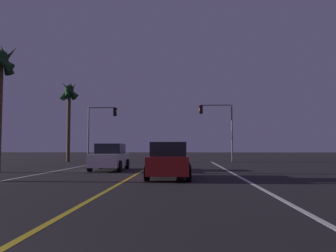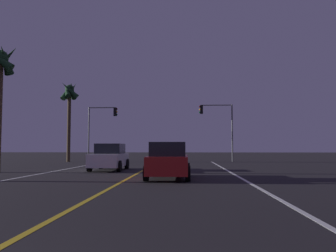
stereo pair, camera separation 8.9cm
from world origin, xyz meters
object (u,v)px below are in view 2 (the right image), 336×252
(car_oncoming, at_px, (110,157))
(palm_tree_left_mid, at_px, (0,70))
(street_lamp_right_near, at_px, (329,16))
(palm_tree_left_far, at_px, (69,97))
(traffic_light_near_right, at_px, (217,119))
(car_lead_same_lane, at_px, (168,161))
(traffic_light_near_left, at_px, (102,121))

(car_oncoming, height_order, palm_tree_left_mid, palm_tree_left_mid)
(street_lamp_right_near, distance_m, palm_tree_left_far, 29.37)
(traffic_light_near_right, relative_size, palm_tree_left_far, 0.70)
(car_lead_same_lane, bearing_deg, traffic_light_near_left, 22.13)
(traffic_light_near_right, xyz_separation_m, traffic_light_near_left, (-12.02, 0.00, -0.15))
(car_oncoming, relative_size, street_lamp_right_near, 0.51)
(car_oncoming, relative_size, palm_tree_left_far, 0.51)
(car_lead_same_lane, distance_m, palm_tree_left_mid, 12.02)
(traffic_light_near_right, xyz_separation_m, street_lamp_right_near, (1.03, -25.64, 0.95))
(car_lead_same_lane, xyz_separation_m, traffic_light_near_left, (-7.98, 19.63, 3.40))
(traffic_light_near_right, height_order, traffic_light_near_left, traffic_light_near_right)
(car_oncoming, xyz_separation_m, traffic_light_near_left, (-3.91, 13.85, 3.40))
(palm_tree_left_mid, xyz_separation_m, palm_tree_left_far, (-0.92, 14.92, 0.55))
(palm_tree_left_mid, distance_m, palm_tree_left_far, 14.96)
(car_lead_same_lane, height_order, street_lamp_right_near, street_lamp_right_near)
(car_oncoming, distance_m, palm_tree_left_far, 15.63)
(car_lead_same_lane, distance_m, traffic_light_near_right, 20.36)
(palm_tree_left_mid, bearing_deg, traffic_light_near_right, 48.46)
(traffic_light_near_left, bearing_deg, car_lead_same_lane, -67.87)
(car_lead_same_lane, bearing_deg, street_lamp_right_near, -139.89)
(car_oncoming, distance_m, palm_tree_left_mid, 8.39)
(street_lamp_right_near, distance_m, palm_tree_left_mid, 18.03)
(car_oncoming, xyz_separation_m, palm_tree_left_far, (-7.08, 12.68, 5.79))
(car_oncoming, height_order, palm_tree_left_far, palm_tree_left_far)
(car_oncoming, xyz_separation_m, traffic_light_near_right, (8.11, 13.85, 3.55))
(traffic_light_near_right, distance_m, street_lamp_right_near, 25.68)
(car_oncoming, relative_size, traffic_light_near_right, 0.73)
(traffic_light_near_left, bearing_deg, traffic_light_near_right, -0.00)
(traffic_light_near_right, distance_m, palm_tree_left_far, 15.39)
(palm_tree_left_far, bearing_deg, car_lead_same_lane, -58.86)
(car_oncoming, xyz_separation_m, palm_tree_left_mid, (-6.16, -2.25, 5.24))
(palm_tree_left_mid, bearing_deg, street_lamp_right_near, -31.96)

